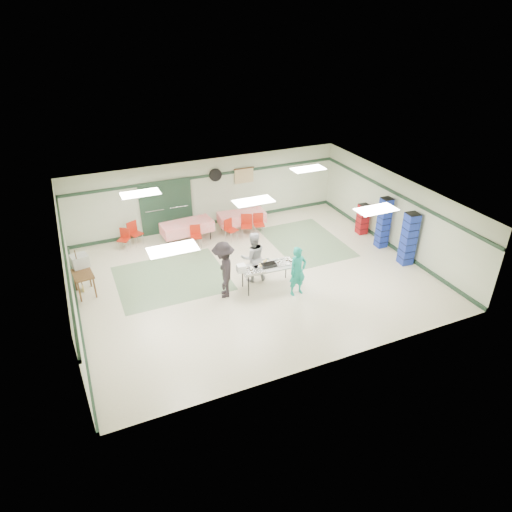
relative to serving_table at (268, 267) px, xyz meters
name	(u,v)px	position (x,y,z in m)	size (l,w,h in m)	color
floor	(254,277)	(-0.18, 0.71, -0.71)	(11.00, 11.00, 0.00)	beige
ceiling	(254,201)	(-0.18, 0.71, 1.99)	(11.00, 11.00, 0.00)	silver
wall_back	(208,193)	(-0.18, 5.21, 0.64)	(11.00, 11.00, 0.00)	beige
wall_front	(329,320)	(-0.18, -3.79, 0.64)	(11.00, 11.00, 0.00)	beige
wall_left	(69,277)	(-5.68, 0.71, 0.64)	(9.00, 9.00, 0.00)	beige
wall_right	(395,212)	(5.32, 0.71, 0.64)	(9.00, 9.00, 0.00)	beige
trim_back	(208,176)	(-0.18, 5.18, 1.34)	(11.00, 0.06, 0.10)	#1D3525
baseboard_back	(210,223)	(-0.18, 5.18, -0.65)	(11.00, 0.06, 0.12)	#1D3525
trim_left	(65,255)	(-5.65, 0.71, 1.34)	(9.00, 0.06, 0.10)	#1D3525
baseboard_left	(79,315)	(-5.65, 0.71, -0.65)	(9.00, 0.06, 0.12)	#1D3525
trim_right	(397,194)	(5.29, 0.71, 1.34)	(9.00, 0.06, 0.10)	#1D3525
baseboard_right	(389,244)	(5.29, 0.71, -0.65)	(9.00, 0.06, 0.12)	#1D3525
green_patch_a	(172,278)	(-2.68, 1.71, -0.71)	(3.50, 3.00, 0.01)	gray
green_patch_b	(306,242)	(2.62, 2.21, -0.71)	(2.50, 3.50, 0.01)	gray
double_door_left	(154,209)	(-2.38, 5.15, 0.34)	(0.90, 0.06, 2.10)	gray
double_door_right	(179,205)	(-1.43, 5.15, 0.34)	(0.90, 0.06, 2.10)	gray
door_frame	(166,207)	(-1.91, 5.13, 0.34)	(2.00, 0.03, 2.15)	#1D3525
wall_fan	(215,175)	(0.12, 5.15, 1.34)	(0.50, 0.50, 0.10)	black
scroll_banner	(244,176)	(1.32, 5.15, 1.14)	(0.80, 0.02, 0.60)	#D4B884
serving_table	(268,267)	(0.00, 0.00, 0.00)	(1.76, 0.79, 0.76)	#A2A29D
sheet_tray_right	(284,262)	(0.55, -0.03, 0.06)	(0.57, 0.43, 0.02)	silver
sheet_tray_mid	(262,264)	(-0.12, 0.17, 0.06)	(0.62, 0.47, 0.02)	silver
sheet_tray_left	(253,270)	(-0.53, -0.08, 0.06)	(0.63, 0.48, 0.02)	silver
baking_pan	(269,265)	(0.03, -0.02, 0.09)	(0.46, 0.29, 0.08)	black
foam_box_stack	(241,268)	(-0.89, 0.01, 0.17)	(0.26, 0.24, 0.24)	white
volunteer_teal	(298,271)	(0.67, -0.70, 0.08)	(0.58, 0.38, 1.59)	teal
volunteer_grey	(253,257)	(-0.26, 0.57, 0.13)	(0.82, 0.64, 1.68)	#9A9A9F
volunteer_dark	(224,270)	(-1.42, 0.10, 0.19)	(1.17, 0.67, 1.81)	black
dining_table_a	(242,217)	(0.78, 4.12, -0.14)	(1.85, 0.92, 0.77)	red
dining_table_b	(187,227)	(-1.42, 4.12, -0.14)	(1.95, 0.99, 0.77)	red
chair_a	(247,223)	(0.75, 3.56, -0.16)	(0.55, 0.55, 0.90)	#B81D0E
chair_b	(230,227)	(0.07, 3.55, -0.20)	(0.51, 0.51, 0.83)	#B81D0E
chair_c	(259,222)	(1.26, 3.55, -0.20)	(0.47, 0.47, 0.85)	#B81D0E
chair_d	(196,234)	(-1.26, 3.55, -0.20)	(0.46, 0.46, 0.83)	#B81D0E
chair_loose_a	(134,231)	(-3.30, 4.60, -0.16)	(0.56, 0.56, 0.90)	#B81D0E
chair_loose_b	(124,237)	(-3.70, 4.39, -0.23)	(0.52, 0.52, 0.80)	#B81D0E
crate_stack_blue_a	(384,223)	(4.97, 0.81, 0.24)	(0.37, 0.37, 1.91)	#1A349C
crate_stack_red	(363,219)	(4.97, 2.03, -0.11)	(0.37, 0.37, 1.20)	#A21016
crate_stack_blue_b	(409,239)	(4.97, -0.55, 0.22)	(0.41, 0.41, 1.87)	#1A349C
printer_table	(83,276)	(-5.33, 1.88, -0.08)	(0.65, 0.92, 0.74)	brown
office_printer	(80,261)	(-5.33, 2.34, 0.23)	(0.49, 0.43, 0.39)	#B9B9B4
broom	(79,269)	(-5.41, 2.18, 0.03)	(0.03, 0.03, 1.42)	brown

